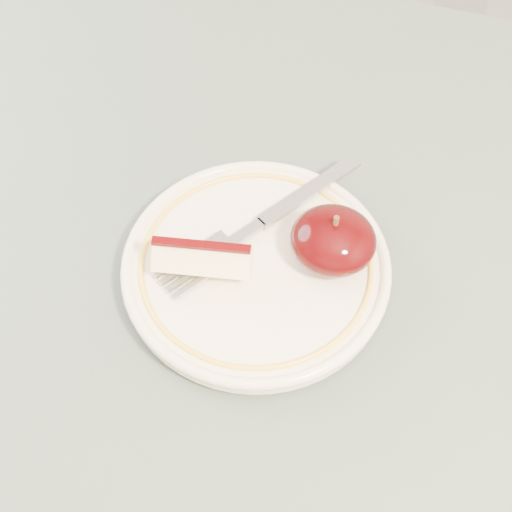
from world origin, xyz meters
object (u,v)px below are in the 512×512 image
(plate, at_px, (256,267))
(apple_half, at_px, (333,240))
(table, at_px, (135,390))
(fork, at_px, (260,224))

(plate, distance_m, apple_half, 0.06)
(table, height_order, plate, plate)
(plate, bearing_deg, apple_half, 24.51)
(table, distance_m, fork, 0.17)
(apple_half, height_order, fork, apple_half)
(fork, bearing_deg, apple_half, -65.35)
(fork, bearing_deg, table, -178.72)
(apple_half, distance_m, fork, 0.06)
(table, xyz_separation_m, apple_half, (0.13, 0.11, 0.13))
(apple_half, bearing_deg, fork, 171.23)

